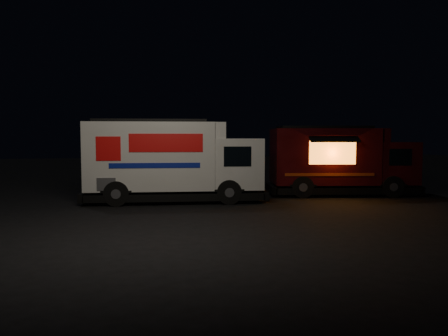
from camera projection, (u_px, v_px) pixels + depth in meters
ground at (204, 214)px, 13.75m from camera, size 80.00×80.00×0.00m
white_truck at (175, 161)px, 16.39m from camera, size 7.00×3.17×3.06m
red_truck at (342, 161)px, 18.32m from camera, size 6.50×3.48×2.87m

